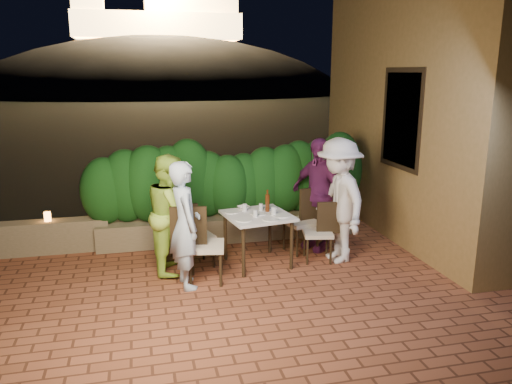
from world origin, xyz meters
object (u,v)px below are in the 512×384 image
object	(u,v)px
chair_left_back	(197,235)
chair_right_back	(301,221)
diner_purple	(318,194)
dining_table	(258,239)
diner_white	(338,201)
chair_left_front	(206,244)
diner_blue	(185,225)
beer_bottle	(267,201)
bowl	(244,208)
diner_green	(171,214)
chair_right_front	(318,232)
parapet_lamp	(48,217)

from	to	relation	value
chair_left_back	chair_right_back	world-z (taller)	chair_right_back
chair_right_back	diner_purple	xyz separation A→B (m)	(0.29, 0.08, 0.38)
dining_table	diner_white	distance (m)	1.29
chair_left_front	chair_right_back	size ratio (longest dim) A/B	1.04
chair_left_back	diner_white	xyz separation A→B (m)	(2.02, -0.25, 0.44)
diner_purple	chair_left_back	bearing A→B (deg)	-108.67
diner_blue	diner_purple	size ratio (longest dim) A/B	0.94
beer_bottle	diner_purple	xyz separation A→B (m)	(0.89, 0.34, -0.04)
chair_left_front	dining_table	bearing A→B (deg)	38.28
bowl	diner_green	distance (m)	1.10
bowl	chair_right_front	bearing A→B (deg)	-20.27
chair_right_back	diner_green	bearing A→B (deg)	-6.90
dining_table	diner_green	distance (m)	1.29
diner_blue	diner_purple	world-z (taller)	diner_purple
diner_blue	diner_white	bearing A→B (deg)	-88.26
chair_left_front	chair_left_back	world-z (taller)	chair_left_front
diner_blue	beer_bottle	bearing A→B (deg)	-72.16
chair_right_front	diner_green	bearing A→B (deg)	7.71
chair_left_front	diner_blue	world-z (taller)	diner_blue
dining_table	diner_purple	world-z (taller)	diner_purple
chair_right_front	diner_green	size ratio (longest dim) A/B	0.54
chair_right_back	parapet_lamp	distance (m)	3.86
dining_table	chair_right_front	xyz separation A→B (m)	(0.89, -0.07, 0.07)
diner_blue	diner_green	bearing A→B (deg)	5.44
bowl	diner_purple	world-z (taller)	diner_purple
beer_bottle	parapet_lamp	xyz separation A→B (m)	(-3.16, 1.11, -0.34)
bowl	diner_blue	size ratio (longest dim) A/B	0.11
chair_left_front	diner_white	bearing A→B (deg)	19.61
beer_bottle	bowl	distance (m)	0.40
diner_white	chair_right_back	bearing A→B (deg)	-145.96
chair_left_front	diner_purple	xyz separation A→B (m)	(1.87, 0.87, 0.36)
chair_right_front	chair_right_back	size ratio (longest dim) A/B	0.90
chair_left_back	chair_right_front	size ratio (longest dim) A/B	1.04
chair_right_back	diner_white	world-z (taller)	diner_white
diner_white	diner_purple	world-z (taller)	diner_white
chair_left_back	diner_green	xyz separation A→B (m)	(-0.35, -0.07, 0.36)
bowl	chair_left_back	size ratio (longest dim) A/B	0.19
chair_right_front	diner_purple	world-z (taller)	diner_purple
bowl	diner_white	size ratio (longest dim) A/B	0.10
bowl	diner_green	world-z (taller)	diner_green
bowl	chair_right_back	size ratio (longest dim) A/B	0.18
dining_table	diner_blue	xyz separation A→B (m)	(-1.07, -0.50, 0.45)
bowl	diner_white	distance (m)	1.38
dining_table	diner_green	bearing A→B (deg)	176.78
beer_bottle	parapet_lamp	bearing A→B (deg)	160.73
beer_bottle	chair_right_front	world-z (taller)	beer_bottle
bowl	parapet_lamp	bearing A→B (deg)	162.54
chair_left_front	chair_right_front	world-z (taller)	chair_left_front
dining_table	chair_left_back	distance (m)	0.87
dining_table	beer_bottle	distance (m)	0.57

